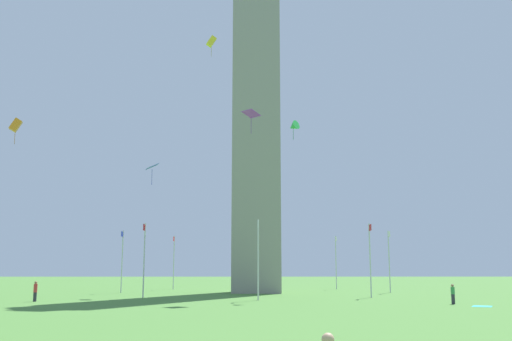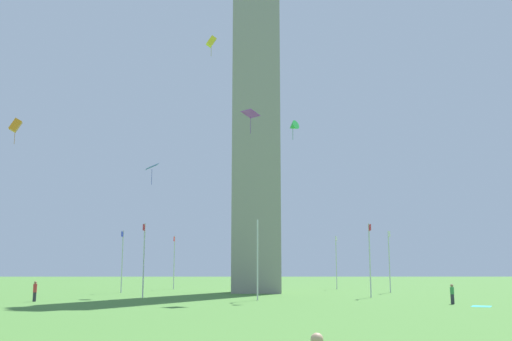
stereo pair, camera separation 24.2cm
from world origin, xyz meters
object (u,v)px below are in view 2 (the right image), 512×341
obelisk_monument (256,81)px  picnic_blanket_near_first_person (481,306)px  flagpole_sw (174,260)px  person_red_shirt (35,291)px  flagpole_w (122,258)px  flagpole_n (258,255)px  person_green_shirt (452,294)px  kite_purple_diamond (251,114)px  flagpole_ne (370,256)px  flagpole_s (255,260)px  kite_yellow_box (211,42)px  kite_green_delta (293,127)px  flagpole_e (389,258)px  flagpole_se (336,260)px  flagpole_nw (144,256)px  kite_orange_box (15,125)px  kite_blue_diamond (152,167)px

obelisk_monument → picnic_blanket_near_first_person: 40.04m
flagpole_sw → person_red_shirt: size_ratio=4.17×
obelisk_monument → flagpole_w: obelisk_monument is taller
flagpole_n → person_green_shirt: (5.69, 15.90, -3.28)m
flagpole_w → picnic_blanket_near_first_person: (24.63, 33.26, -4.07)m
person_green_shirt → kite_purple_diamond: 24.42m
flagpole_ne → flagpole_s: 29.81m
obelisk_monument → kite_yellow_box: size_ratio=20.94×
kite_purple_diamond → kite_green_delta: bearing=120.3°
flagpole_e → flagpole_s: bearing=-135.0°
obelisk_monument → person_green_shirt: obelisk_monument is taller
flagpole_sw → flagpole_w: bearing=-22.5°
person_green_shirt → picnic_blanket_near_first_person: person_green_shirt is taller
kite_yellow_box → flagpole_sw: bearing=-160.9°
flagpole_e → kite_yellow_box: size_ratio=2.93×
flagpole_se → kite_purple_diamond: bearing=-24.0°
flagpole_se → kite_yellow_box: kite_yellow_box is taller
obelisk_monument → flagpole_w: size_ratio=7.15×
flagpole_nw → kite_purple_diamond: kite_purple_diamond is taller
obelisk_monument → flagpole_e: 27.59m
kite_green_delta → flagpole_sw: bearing=-148.6°
flagpole_w → kite_green_delta: bearing=56.1°
kite_purple_diamond → person_red_shirt: bearing=-83.5°
person_green_shirt → person_red_shirt: (-3.91, -35.60, 0.08)m
kite_orange_box → flagpole_nw: bearing=104.4°
flagpole_n → flagpole_s: size_ratio=1.00×
flagpole_nw → kite_orange_box: kite_orange_box is taller
flagpole_nw → picnic_blanket_near_first_person: flagpole_nw is taller
flagpole_s → kite_yellow_box: 33.98m
flagpole_e → person_red_shirt: size_ratio=4.17×
kite_blue_diamond → kite_purple_diamond: 14.21m
obelisk_monument → picnic_blanket_near_first_person: obelisk_monument is taller
flagpole_s → flagpole_sw: size_ratio=1.00×
flagpole_se → kite_blue_diamond: (18.87, -22.97, 9.82)m
kite_blue_diamond → flagpole_sw: bearing=179.5°
flagpole_s → picnic_blanket_near_first_person: 44.40m
flagpole_w → flagpole_nw: 12.35m
flagpole_s → kite_yellow_box: bearing=-13.3°
flagpole_e → flagpole_se: (-11.41, -4.73, 0.00)m
obelisk_monument → flagpole_sw: 27.57m
kite_orange_box → kite_yellow_box: bearing=114.2°
flagpole_s → kite_yellow_box: kite_yellow_box is taller
person_green_shirt → kite_orange_box: kite_orange_box is taller
flagpole_se → flagpole_s: same height
obelisk_monument → flagpole_ne: obelisk_monument is taller
person_green_shirt → kite_green_delta: 22.13m
person_green_shirt → kite_orange_box: (-7.22, -39.80, 16.00)m
person_red_shirt → obelisk_monument: bearing=31.4°
flagpole_e → kite_purple_diamond: (15.76, -16.80, 13.61)m
kite_green_delta → flagpole_ne: bearing=103.4°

